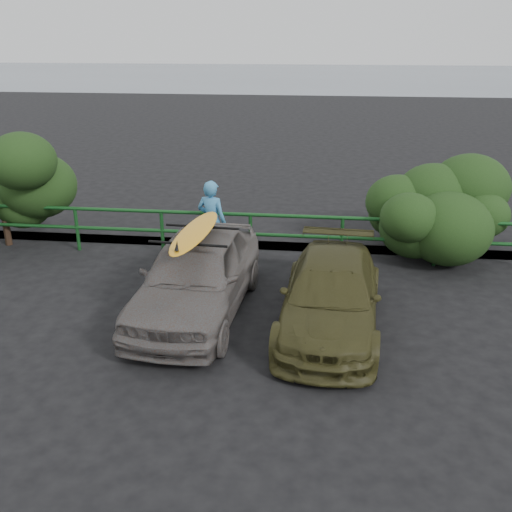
{
  "coord_description": "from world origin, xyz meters",
  "views": [
    {
      "loc": [
        2.5,
        -6.78,
        4.72
      ],
      "look_at": [
        1.43,
        2.36,
        1.08
      ],
      "focal_mm": 40.0,
      "sensor_mm": 36.0,
      "label": 1
    }
  ],
  "objects_px": {
    "olive_vehicle": "(331,296)",
    "surfboard": "(195,232)",
    "guardrail": "(206,234)",
    "man": "(212,221)",
    "sedan": "(197,275)"
  },
  "relations": [
    {
      "from": "olive_vehicle",
      "to": "surfboard",
      "type": "xyz_separation_m",
      "value": [
        -2.35,
        0.28,
        0.95
      ]
    },
    {
      "from": "guardrail",
      "to": "olive_vehicle",
      "type": "bearing_deg",
      "value": -47.79
    },
    {
      "from": "guardrail",
      "to": "surfboard",
      "type": "height_order",
      "value": "surfboard"
    },
    {
      "from": "olive_vehicle",
      "to": "man",
      "type": "relative_size",
      "value": 2.22
    },
    {
      "from": "olive_vehicle",
      "to": "man",
      "type": "distance_m",
      "value": 3.78
    },
    {
      "from": "olive_vehicle",
      "to": "surfboard",
      "type": "distance_m",
      "value": 2.55
    },
    {
      "from": "surfboard",
      "to": "man",
      "type": "bearing_deg",
      "value": 98.58
    },
    {
      "from": "guardrail",
      "to": "man",
      "type": "relative_size",
      "value": 7.77
    },
    {
      "from": "sedan",
      "to": "surfboard",
      "type": "xyz_separation_m",
      "value": [
        0.0,
        0.0,
        0.8
      ]
    },
    {
      "from": "olive_vehicle",
      "to": "surfboard",
      "type": "bearing_deg",
      "value": 177.25
    },
    {
      "from": "sedan",
      "to": "man",
      "type": "distance_m",
      "value": 2.5
    },
    {
      "from": "man",
      "to": "sedan",
      "type": "bearing_deg",
      "value": 111.83
    },
    {
      "from": "guardrail",
      "to": "sedan",
      "type": "bearing_deg",
      "value": -81.83
    },
    {
      "from": "man",
      "to": "surfboard",
      "type": "relative_size",
      "value": 0.75
    },
    {
      "from": "man",
      "to": "surfboard",
      "type": "distance_m",
      "value": 2.57
    }
  ]
}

